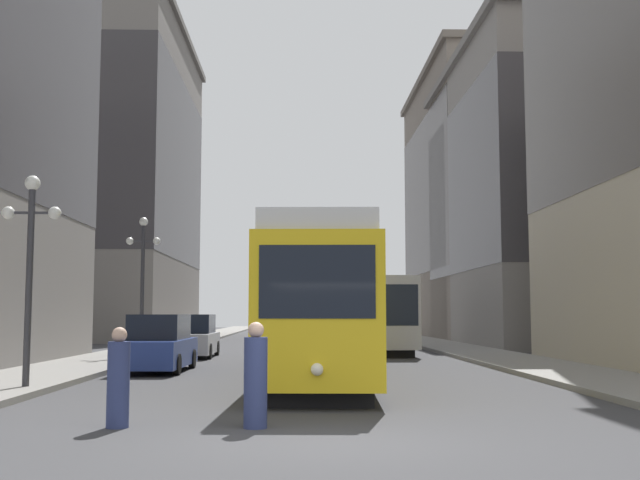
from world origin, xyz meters
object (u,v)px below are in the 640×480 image
streetcar (322,305)px  pedestrian_crossing_far (118,381)px  parked_car_left_near (159,345)px  lamp_post_left_far (143,265)px  transit_bus (373,312)px  parked_car_left_mid (193,337)px  lamp_post_left_near (30,245)px  pedestrian_crossing_near (256,378)px

streetcar → pedestrian_crossing_far: (-3.60, -9.28, -1.35)m
parked_car_left_near → lamp_post_left_far: bearing=106.8°
transit_bus → parked_car_left_near: (-8.18, -13.28, -1.10)m
parked_car_left_near → parked_car_left_mid: 8.33m
parked_car_left_near → parked_car_left_mid: bearing=91.0°
pedestrian_crossing_far → lamp_post_left_near: lamp_post_left_near is taller
pedestrian_crossing_far → streetcar: bearing=-6.6°
transit_bus → lamp_post_left_far: (-10.08, -6.57, 1.90)m
parked_car_left_near → lamp_post_left_near: (-1.90, -6.76, 2.61)m
parked_car_left_mid → lamp_post_left_far: 3.90m
pedestrian_crossing_near → lamp_post_left_far: bearing=172.1°
lamp_post_left_far → pedestrian_crossing_near: bearing=-73.6°
lamp_post_left_near → parked_car_left_near: bearing=74.3°
parked_car_left_near → lamp_post_left_near: 7.50m
streetcar → pedestrian_crossing_far: size_ratio=9.31×
parked_car_left_near → lamp_post_left_far: lamp_post_left_far is taller
streetcar → lamp_post_left_far: 12.33m
pedestrian_crossing_near → lamp_post_left_near: size_ratio=0.34×
parked_car_left_near → pedestrian_crossing_near: parked_car_left_near is taller
parked_car_left_mid → lamp_post_left_near: size_ratio=0.97×
streetcar → pedestrian_crossing_near: bearing=-95.8°
parked_car_left_mid → pedestrian_crossing_near: (3.78, -20.97, -0.05)m
parked_car_left_mid → streetcar: bearing=-66.0°
pedestrian_crossing_near → lamp_post_left_far: lamp_post_left_far is taller
parked_car_left_near → streetcar: bearing=-31.3°
transit_bus → pedestrian_crossing_far: (-6.63, -25.81, -1.19)m
parked_car_left_mid → parked_car_left_near: bearing=-89.9°
streetcar → parked_car_left_mid: 12.73m
pedestrian_crossing_far → parked_car_left_near: bearing=21.7°
pedestrian_crossing_near → pedestrian_crossing_far: bearing=-117.0°
pedestrian_crossing_near → parked_car_left_mid: bearing=165.9°
parked_car_left_mid → pedestrian_crossing_far: (1.55, -20.86, -0.09)m
transit_bus → pedestrian_crossing_far: size_ratio=7.97×
lamp_post_left_near → lamp_post_left_far: size_ratio=0.88×
lamp_post_left_near → parked_car_left_mid: bearing=82.8°
pedestrian_crossing_near → lamp_post_left_far: size_ratio=0.30×
transit_bus → parked_car_left_mid: bearing=-149.8°
pedestrian_crossing_near → lamp_post_left_near: 8.59m
lamp_post_left_far → streetcar: bearing=-54.7°
streetcar → parked_car_left_mid: size_ratio=3.12×
transit_bus → streetcar: bearing=-101.4°
pedestrian_crossing_far → lamp_post_left_far: lamp_post_left_far is taller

